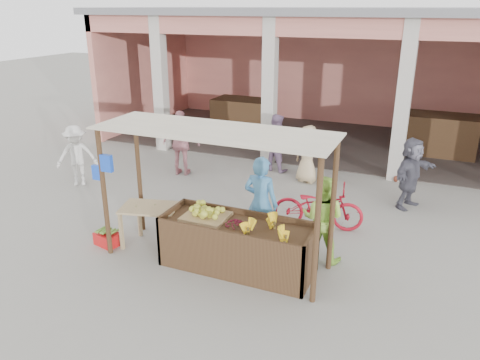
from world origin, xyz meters
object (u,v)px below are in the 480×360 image
at_px(red_crate, 108,239).
at_px(motorcycle, 318,205).
at_px(fruit_stall, 238,247).
at_px(vendor_blue, 261,201).
at_px(side_table, 150,214).
at_px(vendor_green, 323,216).

relative_size(red_crate, motorcycle, 0.24).
relative_size(fruit_stall, vendor_blue, 1.36).
bearing_deg(motorcycle, red_crate, 113.19).
height_order(side_table, vendor_green, vendor_green).
bearing_deg(vendor_green, side_table, 16.78).
bearing_deg(red_crate, motorcycle, 46.71).
bearing_deg(motorcycle, side_table, 117.21).
xyz_separation_m(fruit_stall, side_table, (-1.77, 0.05, 0.28)).
distance_m(side_table, vendor_blue, 2.05).
relative_size(red_crate, vendor_green, 0.28).
height_order(fruit_stall, vendor_green, vendor_green).
bearing_deg(fruit_stall, vendor_blue, 82.55).
height_order(side_table, motorcycle, motorcycle).
height_order(side_table, red_crate, side_table).
bearing_deg(side_table, fruit_stall, -16.12).
bearing_deg(red_crate, fruit_stall, 18.05).
relative_size(fruit_stall, motorcycle, 1.38).
relative_size(vendor_blue, motorcycle, 1.02).
bearing_deg(vendor_blue, side_table, 25.62).
distance_m(vendor_blue, motorcycle, 1.54).
xyz_separation_m(side_table, vendor_blue, (1.88, 0.76, 0.27)).
distance_m(fruit_stall, vendor_blue, 0.99).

